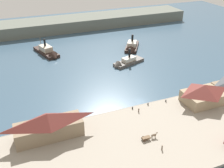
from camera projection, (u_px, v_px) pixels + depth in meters
ground_plane at (141, 101)px, 104.37m from camera, size 320.00×320.00×0.00m
quay_promenade at (171, 133)px, 86.22m from camera, size 110.00×36.00×1.20m
seawall_edge at (145, 105)px, 101.20m from camera, size 110.00×0.80×1.00m
ferry_shed_central_terminal at (49, 125)px, 81.47m from camera, size 21.90×7.88×9.08m
ferry_shed_customs_shed at (204, 94)px, 99.73m from camera, size 15.55×11.12×7.92m
horse_cart at (149, 137)px, 82.19m from camera, size 5.67×1.44×1.87m
pedestrian_at_waters_edge at (139, 110)px, 95.54m from camera, size 0.41×0.41×1.66m
pedestrian_by_tram at (162, 148)px, 77.97m from camera, size 0.44×0.44×1.77m
mooring_post_center_east at (132, 108)px, 97.51m from camera, size 0.44×0.44×0.90m
mooring_post_east at (166, 101)px, 101.80m from camera, size 0.44×0.44×0.90m
mooring_post_west at (148, 104)px, 99.77m from camera, size 0.44×0.44×0.90m
ferry_moored_west at (48, 53)px, 146.93m from camera, size 12.96×23.89×10.87m
ferry_approaching_west at (131, 47)px, 154.31m from camera, size 16.22×20.57×10.45m
ferry_moored_east at (125, 63)px, 135.23m from camera, size 19.86×11.23×10.21m
far_headland at (74, 23)px, 191.73m from camera, size 180.00×24.00×8.00m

